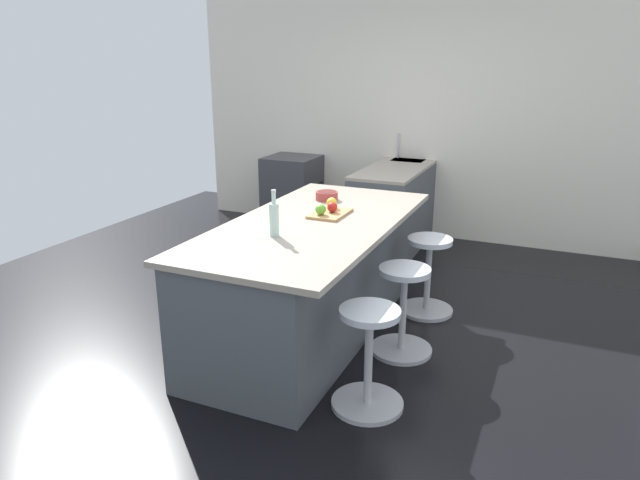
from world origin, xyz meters
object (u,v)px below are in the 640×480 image
oven_range (293,192)px  water_bottle (274,218)px  cutting_board (330,213)px  stool_middle (403,313)px  stool_by_window (428,278)px  apple_red (332,207)px  kitchen_island (308,278)px  stool_near_camera (368,361)px  apple_yellow (332,203)px  apple_green (321,210)px  fruit_bowl (327,195)px

oven_range → water_bottle: water_bottle is taller
cutting_board → stool_middle: bearing=71.4°
water_bottle → stool_by_window: bearing=146.1°
cutting_board → apple_red: 0.05m
kitchen_island → cutting_board: 0.51m
water_bottle → oven_range: bearing=-155.7°
kitchen_island → stool_middle: 0.75m
stool_near_camera → cutting_board: size_ratio=1.78×
water_bottle → apple_yellow: bearing=172.7°
kitchen_island → stool_near_camera: bearing=44.9°
stool_by_window → stool_middle: same height
stool_near_camera → apple_yellow: (-1.07, -0.68, 0.65)m
oven_range → kitchen_island: (2.56, 1.39, 0.02)m
apple_red → apple_green: 0.11m
apple_red → stool_by_window: bearing=129.2°
apple_green → stool_middle: bearing=80.1°
stool_near_camera → fruit_bowl: 1.73m
stool_middle → stool_near_camera: 0.74m
apple_red → apple_yellow: (-0.11, -0.05, 0.00)m
stool_near_camera → cutting_board: 1.30m
cutting_board → apple_yellow: 0.13m
stool_middle → fruit_bowl: (-0.63, -0.86, 0.63)m
stool_middle → apple_red: 0.93m
kitchen_island → apple_red: size_ratio=30.45×
kitchen_island → apple_red: apple_red is taller
cutting_board → apple_red: size_ratio=4.70×
stool_near_camera → water_bottle: water_bottle is taller
cutting_board → apple_green: apple_green is taller
cutting_board → apple_yellow: bearing=-162.9°
stool_by_window → stool_near_camera: same height
apple_red → fruit_bowl: bearing=-151.9°
stool_near_camera → apple_red: apple_red is taller
kitchen_island → apple_green: (-0.12, 0.05, 0.50)m
kitchen_island → apple_green: bearing=157.4°
kitchen_island → cutting_board: size_ratio=6.47×
oven_range → apple_green: apple_green is taller
stool_by_window → stool_near_camera: 1.48m
kitchen_island → stool_by_window: bearing=135.1°
kitchen_island → cutting_board: cutting_board is taller
cutting_board → kitchen_island: bearing=-21.3°
stool_near_camera → cutting_board: cutting_board is taller
apple_green → fruit_bowl: 0.54m
apple_yellow → fruit_bowl: size_ratio=0.46×
oven_range → cutting_board: cutting_board is taller
stool_by_window → apple_yellow: bearing=-59.0°
stool_near_camera → apple_green: 1.28m
oven_range → apple_red: (2.34, 1.49, 0.52)m
kitchen_island → cutting_board: bearing=158.7°
kitchen_island → water_bottle: water_bottle is taller
oven_range → stool_near_camera: bearing=32.9°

